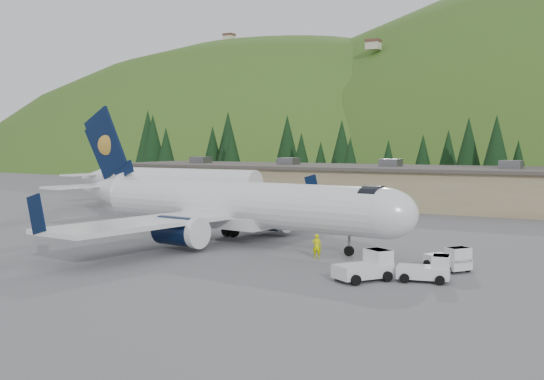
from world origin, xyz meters
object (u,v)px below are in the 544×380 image
Objects in this scene: terminal_building at (355,184)px; ramp_worker at (317,246)px; second_airliner at (162,181)px; airliner at (227,204)px; baggage_tug_a at (428,270)px; baggage_tug_b at (450,260)px; baggage_tug_c at (367,267)px.

terminal_building is 40.25× the size of ramp_worker.
second_airliner is 15.59× the size of ramp_worker.
baggage_tug_a is at bearing -14.49° from airliner.
airliner is 10.77× the size of baggage_tug_a.
baggage_tug_a is 1.86× the size of ramp_worker.
ramp_worker is at bearing 144.07° from baggage_tug_a.
baggage_tug_c is (-3.58, -5.43, 0.09)m from baggage_tug_b.
airliner reaches higher than baggage_tug_c.
second_airliner is 25.55m from terminal_building.
second_airliner is 52.40m from baggage_tug_a.
second_airliner is (-23.90, 21.86, 0.20)m from airliner.
terminal_building reaches higher than baggage_tug_b.
baggage_tug_a is 0.05× the size of terminal_building.
baggage_tug_c reaches higher than baggage_tug_b.
baggage_tug_b is at bearing -30.63° from second_airliner.
baggage_tug_b is (43.34, -25.67, -2.60)m from second_airliner.
baggage_tug_c is (-3.32, -1.38, 0.09)m from baggage_tug_a.
terminal_building is (19.91, 16.00, -0.70)m from second_airliner.
baggage_tug_a is at bearing -63.13° from terminal_building.
baggage_tug_b is 1.90× the size of ramp_worker.
baggage_tug_b is 0.89× the size of baggage_tug_c.
airliner is at bearing -83.99° from terminal_building.
baggage_tug_c is (39.76, -31.10, -2.51)m from second_airliner.
airliner reaches higher than ramp_worker.
baggage_tug_b is 6.51m from baggage_tug_c.
terminal_building is at bearing 105.37° from baggage_tug_a.
baggage_tug_c is at bearing -22.42° from airliner.
ramp_worker is (13.90, -41.52, -1.74)m from terminal_building.
baggage_tug_a is at bearing -58.06° from baggage_tug_b.
terminal_building is (-23.16, 45.73, 1.90)m from baggage_tug_a.
baggage_tug_b is at bearing 161.15° from ramp_worker.
airliner is at bearing -38.20° from ramp_worker.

